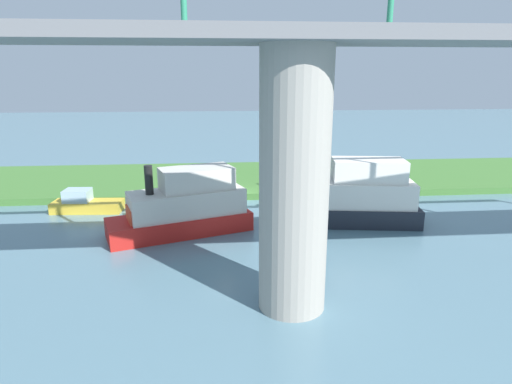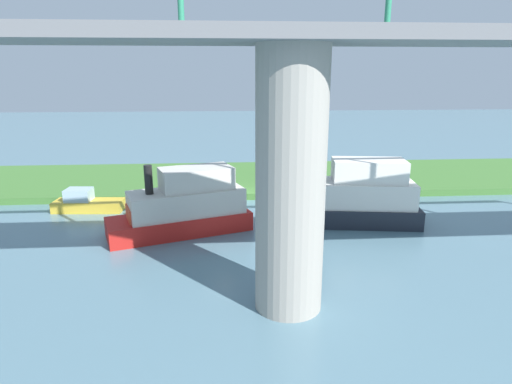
% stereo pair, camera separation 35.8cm
% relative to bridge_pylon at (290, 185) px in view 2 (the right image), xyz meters
% --- Properties ---
extents(ground_plane, '(160.00, 160.00, 0.00)m').
position_rel_bridge_pylon_xyz_m(ground_plane, '(1.77, -15.53, -5.15)').
color(ground_plane, slate).
extents(grassy_bank, '(80.00, 12.00, 0.50)m').
position_rel_bridge_pylon_xyz_m(grassy_bank, '(1.77, -21.53, -4.90)').
color(grassy_bank, '#427533').
rests_on(grassy_bank, ground).
extents(bridge_pylon, '(2.70, 2.70, 10.30)m').
position_rel_bridge_pylon_xyz_m(bridge_pylon, '(0.00, 0.00, 0.00)').
color(bridge_pylon, '#9E998E').
rests_on(bridge_pylon, ground).
extents(bridge_span, '(56.88, 4.30, 3.25)m').
position_rel_bridge_pylon_xyz_m(bridge_span, '(-0.00, -0.02, 5.65)').
color(bridge_span, slate).
rests_on(bridge_span, bridge_pylon).
extents(person_on_bank, '(0.41, 0.41, 1.39)m').
position_rel_bridge_pylon_xyz_m(person_on_bank, '(-1.28, -17.39, -3.95)').
color(person_on_bank, '#2D334C').
rests_on(person_on_bank, grassy_bank).
extents(mooring_post, '(0.20, 0.20, 1.03)m').
position_rel_bridge_pylon_xyz_m(mooring_post, '(-1.61, -17.28, -4.14)').
color(mooring_post, brown).
rests_on(mooring_post, grassy_bank).
extents(riverboat_paddlewheel, '(9.17, 4.15, 4.52)m').
position_rel_bridge_pylon_xyz_m(riverboat_paddlewheel, '(-5.56, -9.93, -3.48)').
color(riverboat_paddlewheel, '#1E232D').
rests_on(riverboat_paddlewheel, ground).
extents(pontoon_yellow, '(4.81, 2.00, 1.57)m').
position_rel_bridge_pylon_xyz_m(pontoon_yellow, '(12.13, -13.80, -4.59)').
color(pontoon_yellow, gold).
rests_on(pontoon_yellow, ground).
extents(houseboat_blue, '(8.82, 5.39, 4.28)m').
position_rel_bridge_pylon_xyz_m(houseboat_blue, '(4.96, -9.04, -3.57)').
color(houseboat_blue, red).
rests_on(houseboat_blue, ground).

